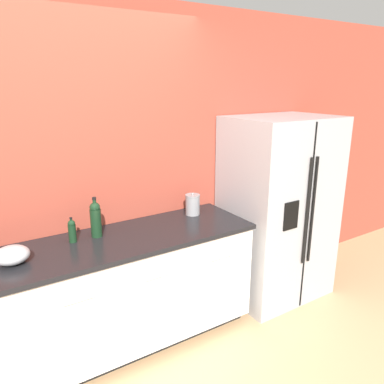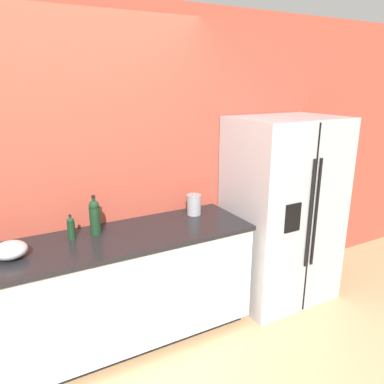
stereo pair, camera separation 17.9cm
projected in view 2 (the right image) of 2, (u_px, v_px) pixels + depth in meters
name	position (u px, v px, depth m)	size (l,w,h in m)	color
wall_back	(50.00, 181.00, 2.75)	(10.00, 0.05, 2.60)	#993D2D
counter_unit	(104.00, 294.00, 2.82)	(2.31, 0.64, 0.91)	black
refrigerator	(282.00, 211.00, 3.45)	(0.96, 0.73, 1.71)	#9E9EA0
wine_bottle	(95.00, 216.00, 2.75)	(0.08, 0.08, 0.30)	black
oil_bottle	(71.00, 228.00, 2.68)	(0.05, 0.05, 0.18)	black
steel_canister	(194.00, 204.00, 3.18)	(0.12, 0.12, 0.19)	gray
mixing_bowl	(10.00, 250.00, 2.40)	(0.21, 0.21, 0.11)	#A3A3A5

